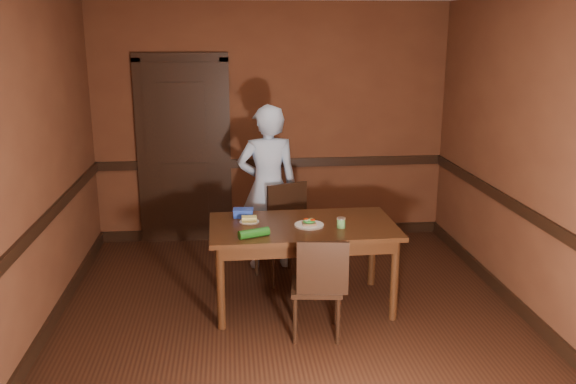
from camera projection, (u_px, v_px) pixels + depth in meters
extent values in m
cube|color=black|center=(292.00, 323.00, 5.12)|extent=(4.00, 4.50, 0.01)
cube|color=#552B19|center=(272.00, 124.00, 6.94)|extent=(4.00, 0.02, 2.70)
cube|color=#552B19|center=(347.00, 279.00, 2.61)|extent=(4.00, 0.02, 2.70)
cube|color=#552B19|center=(29.00, 172.00, 4.59)|extent=(0.02, 4.50, 2.70)
cube|color=#552B19|center=(536.00, 161.00, 4.96)|extent=(0.02, 4.50, 2.70)
cube|color=black|center=(272.00, 163.00, 7.04)|extent=(4.00, 0.03, 0.10)
cube|color=black|center=(37.00, 229.00, 4.70)|extent=(0.03, 4.50, 0.10)
cube|color=black|center=(529.00, 214.00, 5.08)|extent=(0.03, 4.50, 0.10)
cube|color=black|center=(273.00, 232.00, 7.26)|extent=(4.00, 0.03, 0.12)
cube|color=black|center=(48.00, 327.00, 4.92)|extent=(0.03, 4.50, 0.12)
cube|color=black|center=(519.00, 306.00, 5.29)|extent=(0.03, 4.50, 0.12)
cube|color=black|center=(184.00, 154.00, 6.89)|extent=(0.85, 0.04, 2.05)
cube|color=black|center=(142.00, 155.00, 6.86)|extent=(0.10, 0.06, 2.15)
cube|color=black|center=(226.00, 153.00, 6.95)|extent=(0.10, 0.06, 2.15)
cube|color=black|center=(180.00, 57.00, 6.63)|extent=(1.05, 0.06, 0.10)
cube|color=#351B0D|center=(303.00, 265.00, 5.38)|extent=(1.63, 0.94, 0.75)
imported|color=#A0B7D7|center=(268.00, 187.00, 6.17)|extent=(0.64, 0.45, 1.69)
cylinder|color=white|center=(309.00, 225.00, 5.23)|extent=(0.25, 0.25, 0.01)
cube|color=#9C724C|center=(309.00, 224.00, 5.23)|extent=(0.12, 0.11, 0.02)
ellipsoid|color=#298E2F|center=(309.00, 221.00, 5.22)|extent=(0.11, 0.10, 0.02)
cylinder|color=#BB2606|center=(306.00, 219.00, 5.23)|extent=(0.04, 0.04, 0.01)
cylinder|color=#BB2606|center=(313.00, 220.00, 5.21)|extent=(0.04, 0.04, 0.01)
cylinder|color=#9DC570|center=(306.00, 221.00, 5.19)|extent=(0.03, 0.03, 0.01)
cylinder|color=#9DC570|center=(312.00, 219.00, 5.24)|extent=(0.03, 0.03, 0.01)
cylinder|color=#9DC570|center=(309.00, 220.00, 5.22)|extent=(0.03, 0.03, 0.01)
cylinder|color=#58974A|center=(341.00, 223.00, 5.18)|extent=(0.07, 0.07, 0.08)
cylinder|color=beige|center=(341.00, 218.00, 5.17)|extent=(0.08, 0.08, 0.01)
cylinder|color=white|center=(249.00, 222.00, 5.33)|extent=(0.17, 0.17, 0.01)
cube|color=#E1D869|center=(249.00, 219.00, 5.33)|extent=(0.13, 0.09, 0.04)
cube|color=blue|center=(243.00, 214.00, 5.48)|extent=(0.18, 0.13, 0.07)
cube|color=blue|center=(243.00, 209.00, 5.47)|extent=(0.19, 0.14, 0.01)
cylinder|color=#164B12|center=(254.00, 233.00, 4.94)|extent=(0.27, 0.16, 0.07)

